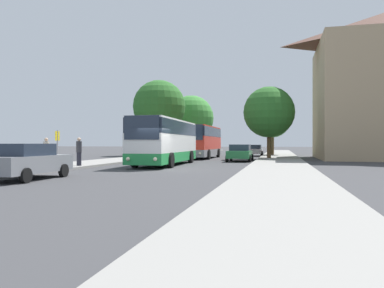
% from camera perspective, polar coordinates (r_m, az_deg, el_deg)
% --- Properties ---
extents(ground_plane, '(300.00, 300.00, 0.00)m').
position_cam_1_polar(ground_plane, '(23.02, -4.56, -3.87)').
color(ground_plane, '#38383A').
rests_on(ground_plane, ground).
extents(sidewalk_left, '(4.00, 120.00, 0.15)m').
position_cam_1_polar(sidewalk_left, '(26.01, -19.44, -3.25)').
color(sidewalk_left, gray).
rests_on(sidewalk_left, ground_plane).
extents(sidewalk_right, '(4.00, 120.00, 0.15)m').
position_cam_1_polar(sidewalk_right, '(21.93, 13.18, -3.87)').
color(sidewalk_right, gray).
rests_on(sidewalk_right, ground_plane).
extents(bus_front, '(2.92, 10.77, 3.29)m').
position_cam_1_polar(bus_front, '(27.55, -4.04, 0.45)').
color(bus_front, '#238942').
rests_on(bus_front, ground_plane).
extents(bus_middle, '(2.85, 10.25, 3.37)m').
position_cam_1_polar(bus_middle, '(39.74, 1.50, 0.41)').
color(bus_middle, gray).
rests_on(bus_middle, ground_plane).
extents(parked_car_left_curb, '(2.20, 4.57, 1.58)m').
position_cam_1_polar(parked_car_left_curb, '(18.01, -23.97, -2.38)').
color(parked_car_left_curb, slate).
rests_on(parked_car_left_curb, ground_plane).
extents(parked_car_right_near, '(2.15, 3.99, 1.49)m').
position_cam_1_polar(parked_car_right_near, '(32.98, 7.33, -1.32)').
color(parked_car_right_near, '#236B38').
rests_on(parked_car_right_near, ground_plane).
extents(parked_car_right_far, '(1.92, 4.01, 1.40)m').
position_cam_1_polar(parked_car_right_far, '(48.07, 9.58, -0.91)').
color(parked_car_right_far, '#B7B7BC').
rests_on(parked_car_right_far, ground_plane).
extents(bus_stop_sign, '(0.08, 0.45, 2.27)m').
position_cam_1_polar(bus_stop_sign, '(25.31, -19.83, 0.03)').
color(bus_stop_sign, gray).
rests_on(bus_stop_sign, sidewalk_left).
extents(pedestrian_waiting_near, '(0.36, 0.36, 1.81)m').
position_cam_1_polar(pedestrian_waiting_near, '(25.21, -16.84, -1.09)').
color(pedestrian_waiting_near, '#23232D').
rests_on(pedestrian_waiting_near, sidewalk_left).
extents(pedestrian_waiting_far, '(0.36, 0.36, 1.81)m').
position_cam_1_polar(pedestrian_waiting_far, '(26.18, -21.33, -1.06)').
color(pedestrian_waiting_far, '#23232D').
rests_on(pedestrian_waiting_far, sidewalk_left).
extents(tree_left_near, '(6.73, 6.73, 8.60)m').
position_cam_1_polar(tree_left_near, '(56.06, -0.12, 3.99)').
color(tree_left_near, brown).
rests_on(tree_left_near, sidewalk_left).
extents(tree_left_far, '(6.77, 6.77, 9.57)m').
position_cam_1_polar(tree_left_far, '(48.55, -5.02, 5.70)').
color(tree_left_far, '#513D23').
rests_on(tree_left_far, sidewalk_left).
extents(tree_right_near, '(4.50, 4.50, 6.68)m').
position_cam_1_polar(tree_right_near, '(48.44, 12.16, 3.62)').
color(tree_right_near, brown).
rests_on(tree_right_near, sidewalk_right).
extents(tree_right_mid, '(5.09, 5.09, 7.10)m').
position_cam_1_polar(tree_right_mid, '(38.20, 11.65, 4.77)').
color(tree_right_mid, '#513D23').
rests_on(tree_right_mid, sidewalk_right).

